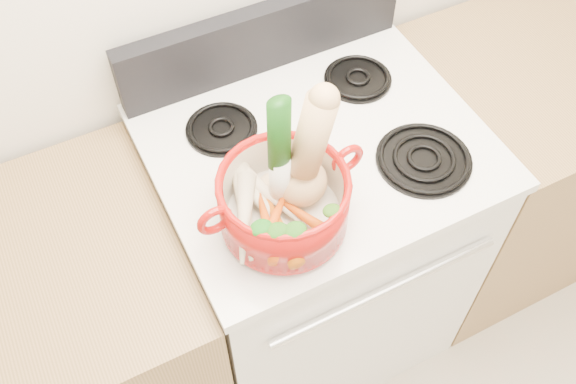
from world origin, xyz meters
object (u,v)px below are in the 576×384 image
stove_body (312,250)px  leek (279,155)px  squash (303,155)px  dutch_oven (284,202)px

stove_body → leek: (-0.17, -0.14, 0.69)m
stove_body → squash: (-0.13, -0.15, 0.67)m
squash → leek: 0.05m
dutch_oven → leek: bearing=76.3°
dutch_oven → leek: leek is taller
dutch_oven → squash: bearing=17.8°
stove_body → leek: bearing=-140.2°
stove_body → leek: size_ratio=2.90×
stove_body → dutch_oven: dutch_oven is taller
leek → stove_body: bearing=34.4°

